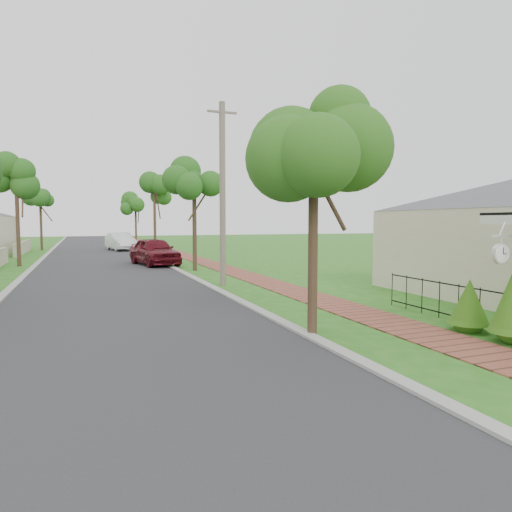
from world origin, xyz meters
TOP-DOWN VIEW (x-y plane):
  - ground at (0.00, 0.00)m, footprint 160.00×160.00m
  - road at (-3.00, 20.00)m, footprint 7.00×120.00m
  - kerb_right at (0.65, 20.00)m, footprint 0.30×120.00m
  - kerb_left at (-6.65, 20.00)m, footprint 0.30×120.00m
  - sidewalk at (3.25, 20.00)m, footprint 1.50×120.00m
  - picket_fence at (4.90, -0.00)m, footprint 0.03×8.02m
  - street_trees at (-2.87, 26.84)m, footprint 10.70×37.65m
  - parked_car_red at (-0.04, 19.88)m, footprint 2.81×5.09m
  - parked_car_white at (-0.82, 35.15)m, footprint 2.57×5.09m
  - near_tree at (0.80, 1.50)m, footprint 2.05×2.05m
  - utility_pole at (1.24, 10.00)m, footprint 1.20×0.24m
  - station_clock at (4.06, -0.60)m, footprint 0.72×0.13m

SIDE VIEW (x-z plane):
  - ground at x=0.00m, z-range 0.00..0.00m
  - road at x=-3.00m, z-range -0.01..0.01m
  - kerb_right at x=0.65m, z-range -0.05..0.05m
  - kerb_left at x=-6.65m, z-range -0.05..0.05m
  - sidewalk at x=3.25m, z-range -0.01..0.01m
  - picket_fence at x=4.90m, z-range 0.03..1.03m
  - parked_car_white at x=-0.82m, z-range 0.00..1.60m
  - parked_car_red at x=-0.04m, z-range 0.00..1.64m
  - station_clock at x=4.06m, z-range 1.65..2.25m
  - utility_pole at x=1.24m, z-range 0.06..7.35m
  - near_tree at x=0.80m, z-range 1.56..6.81m
  - street_trees at x=-2.87m, z-range 1.59..7.48m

